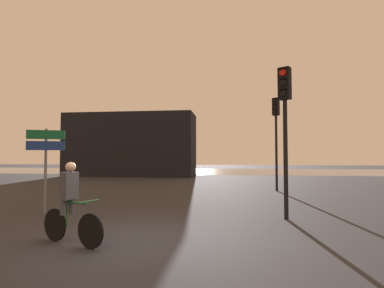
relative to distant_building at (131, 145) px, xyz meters
name	(u,v)px	position (x,y,z in m)	size (l,w,h in m)	color
ground_plane	(137,242)	(7.12, -20.76, -2.83)	(120.00, 120.00, 0.00)	#28282D
water_strip	(214,171)	(7.12, 10.00, -2.83)	(80.00, 16.00, 0.01)	slate
distant_building	(131,145)	(0.00, 0.00, 0.00)	(11.64, 4.00, 5.67)	black
traffic_light_near_right	(285,113)	(10.54, -18.11, 0.12)	(0.40, 0.42, 4.24)	black
traffic_light_far_right	(276,126)	(11.37, -11.06, 0.45)	(0.40, 0.42, 4.75)	black
direction_sign_post	(46,155)	(3.36, -18.10, -1.04)	(1.03, 0.43, 2.60)	slate
cyclist	(70,202)	(5.85, -21.08, -2.01)	(1.59, 0.76, 1.62)	black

